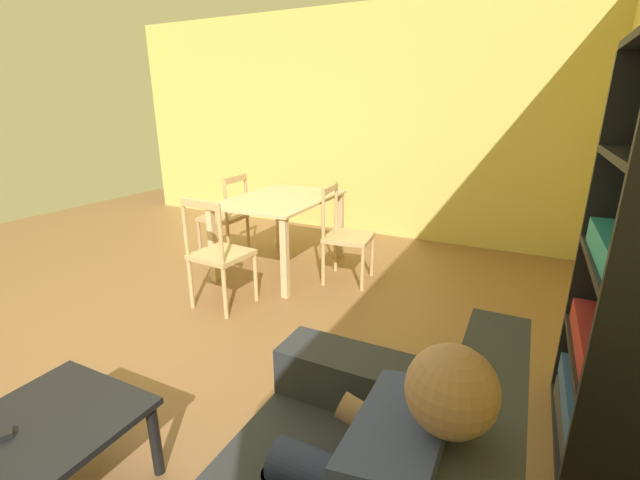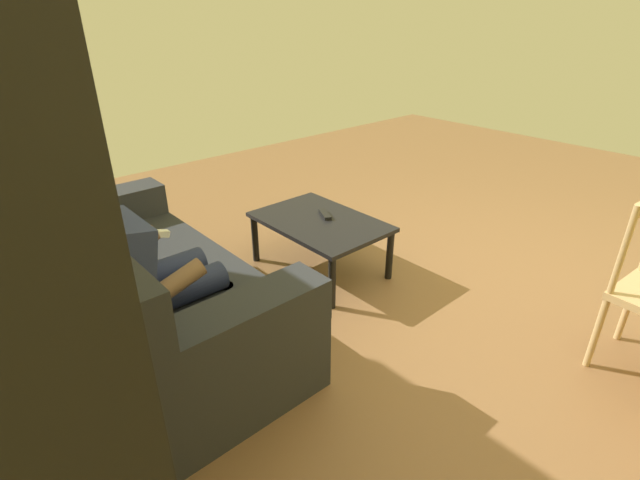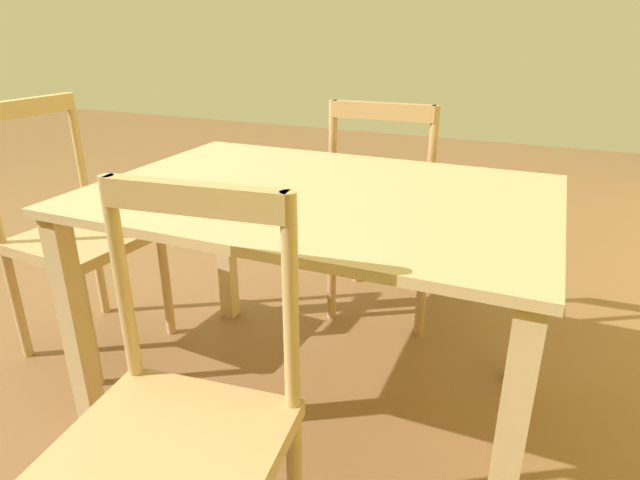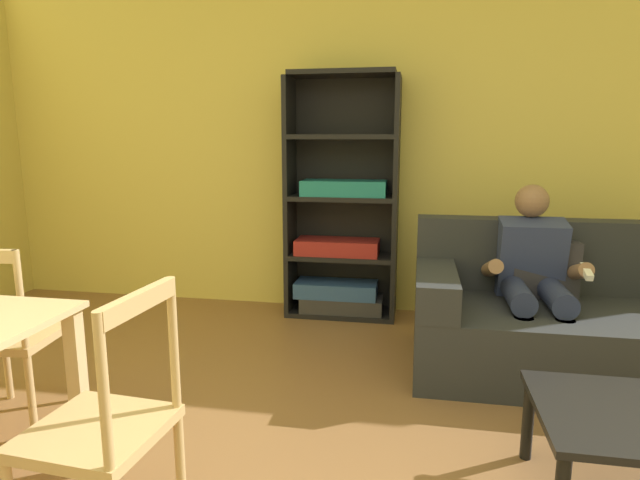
# 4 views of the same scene
# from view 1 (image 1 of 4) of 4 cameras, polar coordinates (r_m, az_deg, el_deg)

# --- Properties ---
(ground_plane) EXTENTS (8.75, 8.75, 0.00)m
(ground_plane) POSITION_cam_1_polar(r_m,az_deg,el_deg) (3.44, -23.32, -12.23)
(ground_plane) COLOR brown
(wall_side) EXTENTS (0.12, 6.26, 2.79)m
(wall_side) POSITION_cam_1_polar(r_m,az_deg,el_deg) (5.74, 1.77, 15.37)
(wall_side) COLOR #D2BE5D
(wall_side) RESTS_ON ground_plane
(coffee_table) EXTENTS (0.94, 0.64, 0.40)m
(coffee_table) POSITION_cam_1_polar(r_m,az_deg,el_deg) (2.17, -36.46, -22.45)
(coffee_table) COLOR black
(coffee_table) RESTS_ON ground_plane
(bookshelf) EXTENTS (0.88, 0.36, 1.92)m
(bookshelf) POSITION_cam_1_polar(r_m,az_deg,el_deg) (2.38, 36.40, -7.53)
(bookshelf) COLOR black
(bookshelf) RESTS_ON ground_plane
(dining_table) EXTENTS (1.30, 0.90, 0.75)m
(dining_table) POSITION_cam_1_polar(r_m,az_deg,el_deg) (4.28, -5.34, 4.26)
(dining_table) COLOR #D1B27F
(dining_table) RESTS_ON ground_plane
(dining_chair_near_wall) EXTENTS (0.46, 0.46, 0.92)m
(dining_chair_near_wall) POSITION_cam_1_polar(r_m,az_deg,el_deg) (4.01, 3.49, 0.54)
(dining_chair_near_wall) COLOR tan
(dining_chair_near_wall) RESTS_ON ground_plane
(dining_chair_facing_couch) EXTENTS (0.45, 0.45, 0.95)m
(dining_chair_facing_couch) POSITION_cam_1_polar(r_m,az_deg,el_deg) (3.57, -13.51, -1.92)
(dining_chair_facing_couch) COLOR tan
(dining_chair_facing_couch) RESTS_ON ground_plane
(dining_chair_by_doorway) EXTENTS (0.44, 0.44, 0.93)m
(dining_chair_by_doorway) POSITION_cam_1_polar(r_m,az_deg,el_deg) (4.73, -12.72, 3.02)
(dining_chair_by_doorway) COLOR tan
(dining_chair_by_doorway) RESTS_ON ground_plane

